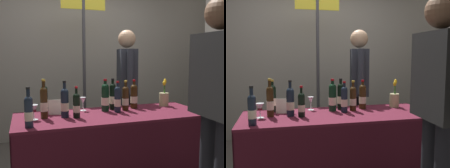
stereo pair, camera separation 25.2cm
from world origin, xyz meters
TOP-DOWN VIEW (x-y plane):
  - back_partition at (0.00, 1.78)m, footprint 7.97×0.12m
  - tasting_table at (0.00, 0.00)m, footprint 1.88×0.72m
  - featured_wine_bottle at (0.08, 0.05)m, footprint 0.07×0.07m
  - display_bottle_0 at (0.07, 0.19)m, footprint 0.07×0.07m
  - display_bottle_1 at (-0.66, 0.03)m, footprint 0.07×0.07m
  - display_bottle_2 at (0.19, 0.10)m, footprint 0.07×0.07m
  - display_bottle_3 at (-0.47, 0.01)m, footprint 0.08×0.08m
  - display_bottle_4 at (-0.03, 0.14)m, footprint 0.08×0.08m
  - display_bottle_5 at (0.32, 0.18)m, footprint 0.08×0.08m
  - display_bottle_6 at (-0.64, 0.25)m, footprint 0.07×0.07m
  - display_bottle_7 at (-0.79, -0.24)m, footprint 0.07×0.07m
  - display_bottle_8 at (-0.37, -0.05)m, footprint 0.07×0.07m
  - wine_glass_near_vendor at (-0.75, 0.00)m, footprint 0.08×0.08m
  - wine_glass_mid at (-0.24, 0.24)m, footprint 0.07×0.07m
  - flower_vase at (0.70, 0.19)m, footprint 0.11×0.11m
  - brochure_stand at (-0.52, 0.14)m, footprint 0.18×0.06m
  - vendor_presenter at (0.44, 0.69)m, footprint 0.30×0.60m
  - taster_foreground_right at (0.54, -0.86)m, footprint 0.24×0.62m
  - booth_signpost at (-0.03, 1.08)m, footprint 0.60×0.04m

SIDE VIEW (x-z plane):
  - tasting_table at x=0.00m, z-range 0.15..0.89m
  - brochure_stand at x=-0.52m, z-range 0.74..0.89m
  - flower_vase at x=0.70m, z-range 0.68..1.00m
  - wine_glass_near_vendor at x=-0.75m, z-range 0.77..0.91m
  - wine_glass_mid at x=-0.24m, z-range 0.78..0.92m
  - display_bottle_8 at x=-0.37m, z-range 0.72..1.01m
  - display_bottle_2 at x=0.19m, z-range 0.72..1.04m
  - display_bottle_7 at x=-0.79m, z-range 0.71..1.05m
  - display_bottle_5 at x=0.32m, z-range 0.72..1.04m
  - featured_wine_bottle at x=0.08m, z-range 0.72..1.04m
  - display_bottle_3 at x=-0.47m, z-range 0.71..1.06m
  - display_bottle_6 at x=-0.64m, z-range 0.72..1.05m
  - display_bottle_0 at x=0.07m, z-range 0.72..1.06m
  - display_bottle_4 at x=-0.03m, z-range 0.72..1.06m
  - display_bottle_1 at x=-0.66m, z-range 0.71..1.08m
  - vendor_presenter at x=0.44m, z-range 0.17..1.81m
  - taster_foreground_right at x=0.54m, z-range 0.19..1.94m
  - booth_signpost at x=-0.03m, z-range 0.26..2.38m
  - back_partition at x=0.00m, z-range 0.00..3.00m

